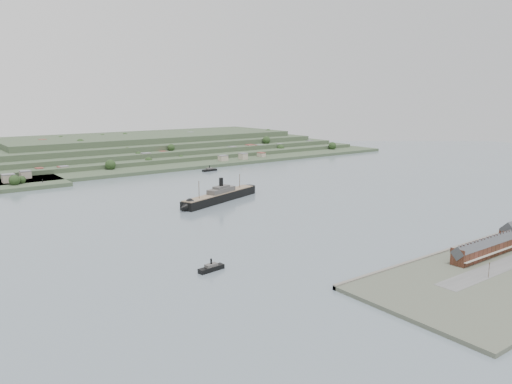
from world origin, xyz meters
TOP-DOWN VIEW (x-y plane):
  - ground at (0.00, 0.00)m, footprint 1400.00×1400.00m
  - terrace_row at (-10.00, -168.02)m, footprint 55.60×9.80m
  - gabled_building at (27.50, -164.00)m, footprint 10.40×10.18m
  - far_peninsula at (27.91, 393.10)m, footprint 760.00×309.00m
  - steamship at (-46.60, 53.11)m, footprint 98.85×44.83m
  - tugboat at (-142.93, -91.11)m, footprint 15.56×5.85m
  - ferry_west at (-149.20, 225.00)m, footprint 19.32×9.88m
  - ferry_east at (40.38, 209.21)m, footprint 18.96×5.96m

SIDE VIEW (x-z plane):
  - ground at x=0.00m, z-range 0.00..0.00m
  - tugboat at x=-142.93m, z-range -1.75..5.08m
  - ferry_west at x=-149.20m, z-range -1.81..5.17m
  - ferry_east at x=40.38m, z-range -1.82..5.21m
  - steamship at x=-46.60m, z-range -7.77..16.88m
  - terrace_row at x=-10.00m, z-range 1.30..12.38m
  - gabled_building at x=27.50m, z-range 1.14..15.23m
  - far_peninsula at x=27.91m, z-range -3.12..26.88m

